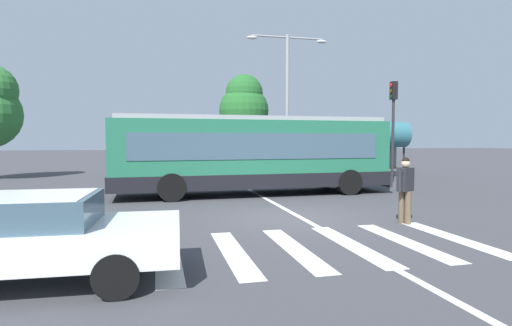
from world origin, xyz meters
The scene contains 15 objects.
ground_plane centered at (0.00, 0.00, 0.00)m, with size 160.00×160.00×0.00m, color #3D3D42.
city_transit_bus centered at (0.15, 4.97, 1.59)m, with size 10.97×2.84×3.06m.
pedestrian_crossing_street centered at (2.67, -1.53, 0.97)m, with size 0.54×0.40×1.72m.
foreground_sedan centered at (-5.47, -4.16, 0.77)m, with size 4.58×2.04×1.35m.
parked_car_black centered at (-3.62, 15.59, 0.77)m, with size 2.19×4.64×1.35m.
parked_car_silver centered at (-0.66, 15.50, 0.77)m, with size 2.05×4.59×1.35m.
parked_car_white centered at (1.89, 16.02, 0.77)m, with size 1.99×4.56×1.35m.
parked_car_charcoal centered at (4.50, 15.61, 0.77)m, with size 2.12×4.61×1.35m.
parked_car_teal centered at (7.19, 16.04, 0.77)m, with size 1.88×4.50×1.35m.
traffic_light_far_corner centered at (8.13, 7.82, 3.39)m, with size 0.33×0.32×5.09m.
bus_stop_shelter centered at (9.33, 11.39, 2.42)m, with size 3.73×1.54×3.25m.
twin_arm_street_lamp centered at (3.68, 11.47, 5.04)m, with size 4.69×0.32×8.05m.
background_tree_right centered at (3.19, 21.01, 4.85)m, with size 3.91×3.91×7.29m.
crosswalk_painted_stripes centered at (-0.27, -3.17, 0.00)m, with size 6.63×3.39×0.01m.
lane_center_line centered at (0.34, 2.00, 0.00)m, with size 0.16×24.00×0.01m, color silver.
Camera 1 is at (-3.53, -10.83, 2.17)m, focal length 28.82 mm.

